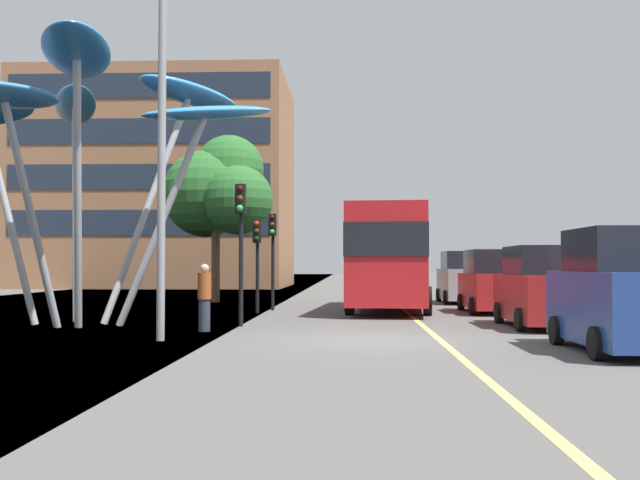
{
  "coord_description": "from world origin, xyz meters",
  "views": [
    {
      "loc": [
        -0.56,
        -16.91,
        1.67
      ],
      "look_at": [
        -1.58,
        8.71,
        2.5
      ],
      "focal_mm": 42.98,
      "sensor_mm": 36.0,
      "label": 1
    }
  ],
  "objects_px": {
    "traffic_light_kerb_near": "(241,224)",
    "traffic_light_island_mid": "(273,240)",
    "car_side_street": "(464,279)",
    "car_parked_far": "(491,283)",
    "street_lamp": "(179,110)",
    "pedestrian": "(204,298)",
    "traffic_light_kerb_far": "(257,245)",
    "car_parked_mid": "(544,289)",
    "leaf_sculpture": "(96,106)",
    "red_bus": "(390,253)",
    "car_parked_near": "(619,295)"
  },
  "relations": [
    {
      "from": "traffic_light_kerb_near",
      "to": "traffic_light_island_mid",
      "type": "relative_size",
      "value": 1.09
    },
    {
      "from": "traffic_light_kerb_near",
      "to": "car_parked_far",
      "type": "distance_m",
      "value": 10.24
    },
    {
      "from": "traffic_light_kerb_far",
      "to": "car_parked_far",
      "type": "xyz_separation_m",
      "value": [
        8.12,
        0.64,
        -1.33
      ]
    },
    {
      "from": "leaf_sculpture",
      "to": "pedestrian",
      "type": "height_order",
      "value": "leaf_sculpture"
    },
    {
      "from": "red_bus",
      "to": "street_lamp",
      "type": "relative_size",
      "value": 1.25
    },
    {
      "from": "traffic_light_kerb_near",
      "to": "car_side_street",
      "type": "distance_m",
      "value": 15.27
    },
    {
      "from": "traffic_light_kerb_far",
      "to": "car_parked_mid",
      "type": "relative_size",
      "value": 0.73
    },
    {
      "from": "traffic_light_kerb_far",
      "to": "car_parked_far",
      "type": "height_order",
      "value": "traffic_light_kerb_far"
    },
    {
      "from": "car_side_street",
      "to": "pedestrian",
      "type": "relative_size",
      "value": 2.53
    },
    {
      "from": "traffic_light_island_mid",
      "to": "car_parked_near",
      "type": "bearing_deg",
      "value": -58.38
    },
    {
      "from": "car_parked_far",
      "to": "street_lamp",
      "type": "xyz_separation_m",
      "value": [
        -8.69,
        -10.17,
        4.08
      ]
    },
    {
      "from": "leaf_sculpture",
      "to": "car_parked_near",
      "type": "xyz_separation_m",
      "value": [
        12.18,
        -5.92,
        -4.97
      ]
    },
    {
      "from": "red_bus",
      "to": "car_parked_near",
      "type": "bearing_deg",
      "value": -74.43
    },
    {
      "from": "street_lamp",
      "to": "traffic_light_kerb_far",
      "type": "bearing_deg",
      "value": 86.58
    },
    {
      "from": "car_parked_mid",
      "to": "traffic_light_kerb_near",
      "type": "bearing_deg",
      "value": -179.23
    },
    {
      "from": "red_bus",
      "to": "car_parked_mid",
      "type": "xyz_separation_m",
      "value": [
        3.71,
        -7.41,
        -1.1
      ]
    },
    {
      "from": "street_lamp",
      "to": "car_parked_mid",
      "type": "bearing_deg",
      "value": 23.93
    },
    {
      "from": "red_bus",
      "to": "car_parked_mid",
      "type": "bearing_deg",
      "value": -63.43
    },
    {
      "from": "pedestrian",
      "to": "traffic_light_kerb_near",
      "type": "bearing_deg",
      "value": 65.37
    },
    {
      "from": "traffic_light_island_mid",
      "to": "pedestrian",
      "type": "xyz_separation_m",
      "value": [
        -0.81,
        -8.79,
        -1.71
      ]
    },
    {
      "from": "car_parked_near",
      "to": "car_parked_mid",
      "type": "height_order",
      "value": "car_parked_near"
    },
    {
      "from": "traffic_light_kerb_near",
      "to": "car_parked_far",
      "type": "bearing_deg",
      "value": 38.65
    },
    {
      "from": "traffic_light_kerb_near",
      "to": "pedestrian",
      "type": "height_order",
      "value": "traffic_light_kerb_near"
    },
    {
      "from": "traffic_light_island_mid",
      "to": "pedestrian",
      "type": "height_order",
      "value": "traffic_light_island_mid"
    },
    {
      "from": "car_parked_far",
      "to": "car_side_street",
      "type": "relative_size",
      "value": 1.03
    },
    {
      "from": "traffic_light_kerb_near",
      "to": "pedestrian",
      "type": "bearing_deg",
      "value": -114.63
    },
    {
      "from": "traffic_light_island_mid",
      "to": "car_parked_far",
      "type": "relative_size",
      "value": 0.8
    },
    {
      "from": "traffic_light_island_mid",
      "to": "street_lamp",
      "type": "bearing_deg",
      "value": -94.81
    },
    {
      "from": "traffic_light_island_mid",
      "to": "street_lamp",
      "type": "distance_m",
      "value": 11.48
    },
    {
      "from": "car_parked_far",
      "to": "car_side_street",
      "type": "bearing_deg",
      "value": 89.91
    },
    {
      "from": "car_parked_near",
      "to": "car_parked_far",
      "type": "height_order",
      "value": "car_parked_near"
    },
    {
      "from": "traffic_light_island_mid",
      "to": "car_parked_far",
      "type": "distance_m",
      "value": 7.97
    },
    {
      "from": "car_side_street",
      "to": "pedestrian",
      "type": "height_order",
      "value": "car_side_street"
    },
    {
      "from": "car_side_street",
      "to": "car_parked_near",
      "type": "bearing_deg",
      "value": -89.29
    },
    {
      "from": "car_parked_far",
      "to": "street_lamp",
      "type": "distance_m",
      "value": 13.98
    },
    {
      "from": "car_parked_mid",
      "to": "street_lamp",
      "type": "height_order",
      "value": "street_lamp"
    },
    {
      "from": "car_parked_mid",
      "to": "pedestrian",
      "type": "bearing_deg",
      "value": -169.65
    },
    {
      "from": "traffic_light_island_mid",
      "to": "car_side_street",
      "type": "xyz_separation_m",
      "value": [
        7.77,
        5.67,
        -1.51
      ]
    },
    {
      "from": "leaf_sculpture",
      "to": "car_side_street",
      "type": "relative_size",
      "value": 2.31
    },
    {
      "from": "car_side_street",
      "to": "car_parked_far",
      "type": "bearing_deg",
      "value": -90.09
    },
    {
      "from": "leaf_sculpture",
      "to": "street_lamp",
      "type": "relative_size",
      "value": 1.24
    },
    {
      "from": "traffic_light_kerb_far",
      "to": "car_side_street",
      "type": "xyz_separation_m",
      "value": [
        8.14,
        7.3,
        -1.29
      ]
    },
    {
      "from": "street_lamp",
      "to": "pedestrian",
      "type": "height_order",
      "value": "street_lamp"
    },
    {
      "from": "traffic_light_kerb_far",
      "to": "car_parked_far",
      "type": "bearing_deg",
      "value": 4.49
    },
    {
      "from": "red_bus",
      "to": "car_parked_mid",
      "type": "height_order",
      "value": "red_bus"
    },
    {
      "from": "traffic_light_kerb_near",
      "to": "pedestrian",
      "type": "relative_size",
      "value": 2.28
    },
    {
      "from": "traffic_light_kerb_far",
      "to": "pedestrian",
      "type": "xyz_separation_m",
      "value": [
        -0.44,
        -7.17,
        -1.49
      ]
    },
    {
      "from": "leaf_sculpture",
      "to": "pedestrian",
      "type": "bearing_deg",
      "value": -27.11
    },
    {
      "from": "car_parked_mid",
      "to": "car_parked_near",
      "type": "bearing_deg",
      "value": -90.24
    },
    {
      "from": "red_bus",
      "to": "car_side_street",
      "type": "height_order",
      "value": "red_bus"
    }
  ]
}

